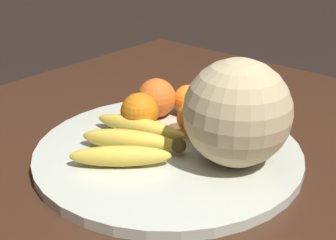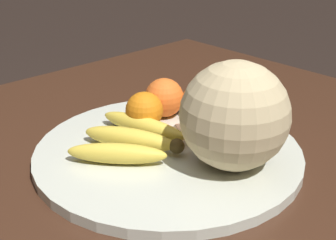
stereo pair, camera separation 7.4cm
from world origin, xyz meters
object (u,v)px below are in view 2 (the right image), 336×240
orange_back_left (196,101)px  orange_back_right (144,111)px  produce_tag (198,125)px  fruit_bowl (168,152)px  banana_bunch (132,138)px  orange_mid_center (240,114)px  melon (235,116)px  kitchen_table (145,228)px  orange_front_right (198,119)px  orange_front_left (164,98)px

orange_back_left → orange_back_right: bearing=-11.9°
orange_back_left → produce_tag: size_ratio=0.68×
fruit_bowl → orange_back_left: size_ratio=7.61×
banana_bunch → orange_back_right: 0.08m
banana_bunch → orange_mid_center: bearing=-140.2°
banana_bunch → melon: bearing=-179.5°
banana_bunch → orange_back_left: orange_back_left is taller
melon → orange_back_right: (0.01, -0.19, -0.05)m
kitchen_table → produce_tag: 0.21m
banana_bunch → orange_front_right: size_ratio=3.29×
orange_back_left → orange_back_right: (0.11, -0.02, 0.00)m
orange_back_right → banana_bunch: bearing=34.7°
orange_back_left → melon: bearing=60.2°
fruit_bowl → orange_front_left: orange_front_left is taller
fruit_bowl → orange_front_left: bearing=-129.8°
orange_front_left → orange_back_right: size_ratio=1.09×
banana_bunch → orange_back_left: (-0.17, -0.02, 0.01)m
orange_front_right → produce_tag: orange_front_right is taller
orange_front_right → orange_mid_center: bearing=152.7°
orange_back_right → orange_front_right: bearing=119.1°
kitchen_table → banana_bunch: banana_bunch is taller
orange_front_left → orange_mid_center: (-0.05, 0.14, -0.00)m
orange_back_right → melon: bearing=93.8°
kitchen_table → orange_back_right: (-0.10, -0.11, 0.14)m
kitchen_table → banana_bunch: (-0.03, -0.07, 0.12)m
orange_mid_center → orange_back_left: bearing=-85.6°
orange_back_right → produce_tag: size_ratio=0.79×
fruit_bowl → melon: 0.14m
orange_front_right → orange_mid_center: size_ratio=0.98×
orange_front_right → fruit_bowl: bearing=-0.2°
orange_front_right → produce_tag: size_ratio=0.73×
orange_front_left → orange_mid_center: bearing=111.6°
orange_mid_center → orange_back_left: size_ratio=1.11×
orange_front_right → orange_back_left: 0.09m
orange_mid_center → produce_tag: (0.04, -0.06, -0.03)m
fruit_bowl → orange_back_right: (-0.02, -0.08, 0.04)m
orange_front_left → produce_tag: 0.08m
melon → orange_back_left: bearing=-119.8°
orange_front_left → orange_front_right: bearing=81.7°
orange_front_left → kitchen_table: bearing=39.0°
orange_front_left → orange_back_left: orange_front_left is taller
orange_front_left → orange_front_right: (0.01, 0.10, -0.01)m
orange_back_left → orange_back_right: orange_back_right is taller
orange_back_left → produce_tag: (0.03, 0.04, -0.03)m
banana_bunch → orange_mid_center: orange_mid_center is taller
fruit_bowl → orange_back_left: bearing=-154.6°
orange_front_right → melon: bearing=71.8°
fruit_bowl → banana_bunch: (0.04, -0.04, 0.02)m
melon → orange_back_right: 0.20m
melon → banana_bunch: size_ratio=0.80×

